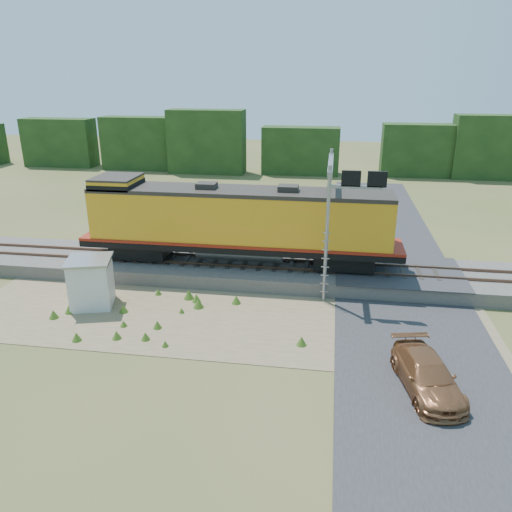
% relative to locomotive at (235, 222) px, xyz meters
% --- Properties ---
extents(ground, '(140.00, 140.00, 0.00)m').
position_rel_locomotive_xyz_m(ground, '(2.41, -6.00, -3.32)').
color(ground, '#475123').
rests_on(ground, ground).
extents(ballast, '(70.00, 5.00, 0.80)m').
position_rel_locomotive_xyz_m(ballast, '(2.41, 0.00, -2.92)').
color(ballast, slate).
rests_on(ballast, ground).
extents(rails, '(70.00, 1.54, 0.16)m').
position_rel_locomotive_xyz_m(rails, '(2.41, 0.00, -2.44)').
color(rails, brown).
rests_on(rails, ballast).
extents(dirt_shoulder, '(26.00, 8.00, 0.03)m').
position_rel_locomotive_xyz_m(dirt_shoulder, '(0.41, -5.50, -3.30)').
color(dirt_shoulder, '#8C7754').
rests_on(dirt_shoulder, ground).
extents(road, '(7.00, 66.00, 0.86)m').
position_rel_locomotive_xyz_m(road, '(9.41, -5.26, -3.23)').
color(road, '#38383A').
rests_on(road, ground).
extents(tree_line_north, '(130.00, 3.00, 6.50)m').
position_rel_locomotive_xyz_m(tree_line_north, '(2.41, 32.00, -0.25)').
color(tree_line_north, '#193513').
rests_on(tree_line_north, ground).
extents(weed_clumps, '(15.00, 6.20, 0.56)m').
position_rel_locomotive_xyz_m(weed_clumps, '(-1.09, -5.90, -3.32)').
color(weed_clumps, '#3F631C').
rests_on(weed_clumps, ground).
extents(locomotive, '(18.50, 2.82, 4.77)m').
position_rel_locomotive_xyz_m(locomotive, '(0.00, 0.00, 0.00)').
color(locomotive, black).
rests_on(locomotive, rails).
extents(shed, '(2.67, 2.67, 2.56)m').
position_rel_locomotive_xyz_m(shed, '(-6.47, -5.17, -2.02)').
color(shed, silver).
rests_on(shed, ground).
extents(signal_gantry, '(2.85, 6.20, 7.18)m').
position_rel_locomotive_xyz_m(signal_gantry, '(5.66, -0.67, 2.06)').
color(signal_gantry, gray).
rests_on(signal_gantry, ground).
extents(car, '(2.66, 4.72, 1.29)m').
position_rel_locomotive_xyz_m(car, '(9.34, -10.17, -2.67)').
color(car, '#9B6039').
rests_on(car, ground).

